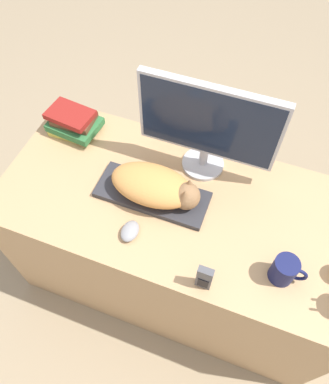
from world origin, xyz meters
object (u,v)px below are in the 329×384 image
at_px(monitor, 208,125).
at_px(book_stack, 74,122).
at_px(keyboard, 152,195).
at_px(coffee_mug, 285,270).
at_px(computer_mouse, 130,231).
at_px(phone, 204,278).
at_px(cat, 157,187).

height_order(monitor, book_stack, monitor).
relative_size(keyboard, book_stack, 1.96).
bearing_deg(coffee_mug, monitor, 137.26).
height_order(computer_mouse, book_stack, book_stack).
xyz_separation_m(computer_mouse, phone, (0.31, -0.09, 0.04)).
distance_m(monitor, computer_mouse, 0.49).
bearing_deg(phone, keyboard, 137.06).
bearing_deg(cat, monitor, 61.86).
bearing_deg(keyboard, cat, 0.00).
distance_m(keyboard, coffee_mug, 0.57).
relative_size(monitor, computer_mouse, 5.90).
relative_size(monitor, coffee_mug, 4.40).
distance_m(monitor, phone, 0.55).
distance_m(cat, monitor, 0.30).
relative_size(monitor, book_stack, 2.36).
relative_size(keyboard, cat, 1.25).
height_order(monitor, coffee_mug, monitor).
xyz_separation_m(cat, book_stack, (-0.48, 0.21, -0.03)).
xyz_separation_m(cat, monitor, (0.12, 0.22, 0.16)).
distance_m(coffee_mug, book_stack, 1.07).
relative_size(keyboard, coffee_mug, 3.65).
relative_size(cat, computer_mouse, 3.91).
xyz_separation_m(monitor, coffee_mug, (0.40, -0.37, -0.19)).
xyz_separation_m(cat, computer_mouse, (-0.04, -0.18, -0.06)).
distance_m(keyboard, cat, 0.07).
height_order(computer_mouse, phone, phone).
xyz_separation_m(coffee_mug, phone, (-0.25, -0.12, 0.01)).
relative_size(keyboard, computer_mouse, 4.89).
xyz_separation_m(monitor, book_stack, (-0.60, -0.01, -0.19)).
height_order(phone, book_stack, phone).
bearing_deg(computer_mouse, book_stack, 138.21).
relative_size(coffee_mug, book_stack, 0.54).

